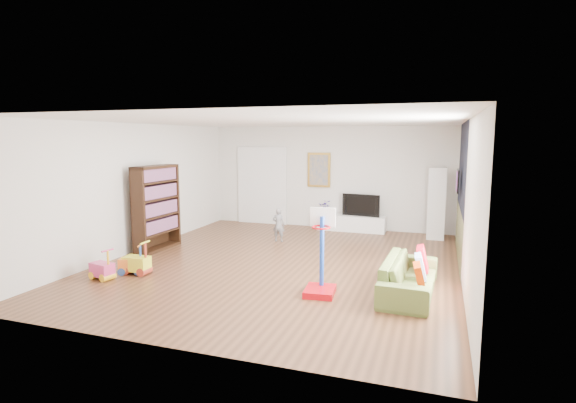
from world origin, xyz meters
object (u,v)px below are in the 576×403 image
(basketball_hoop, at_px, (320,252))
(bookshelf, at_px, (157,208))
(sofa, at_px, (409,276))
(media_console, at_px, (351,223))

(basketball_hoop, bearing_deg, bookshelf, 152.75)
(sofa, bearing_deg, basketball_hoop, 113.21)
(media_console, height_order, sofa, sofa)
(media_console, relative_size, bookshelf, 0.96)
(media_console, height_order, basketball_hoop, basketball_hoop)
(sofa, bearing_deg, media_console, 24.06)
(bookshelf, bearing_deg, sofa, -9.64)
(sofa, relative_size, basketball_hoop, 1.41)
(bookshelf, bearing_deg, basketball_hoop, -19.49)
(bookshelf, xyz_separation_m, basketball_hoop, (4.04, -1.61, -0.24))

